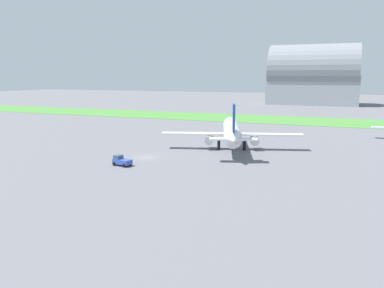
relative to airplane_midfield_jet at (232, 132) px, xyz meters
name	(u,v)px	position (x,y,z in m)	size (l,w,h in m)	color
ground_plane	(146,157)	(-14.41, -14.90, -4.16)	(600.00, 600.00, 0.00)	slate
grass_taxiway_strip	(237,118)	(-14.41, 62.58, -4.12)	(360.00, 28.00, 0.08)	#478438
airplane_midfield_jet	(232,132)	(0.00, 0.00, 0.00)	(31.95, 31.61, 11.54)	white
pushback_tug_near_gate	(122,161)	(-15.46, -22.92, -3.24)	(3.89, 2.66, 1.95)	#334FB2
hangar_distant	(313,77)	(9.11, 150.35, 11.76)	(50.73, 30.45, 34.99)	#9399A3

